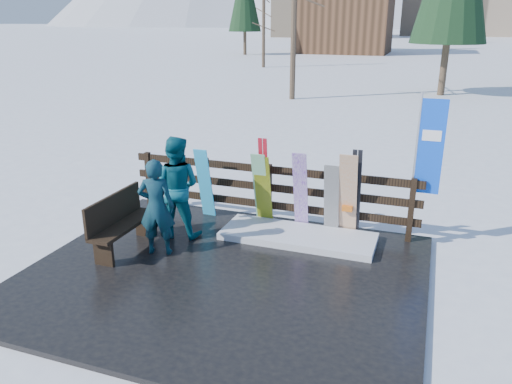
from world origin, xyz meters
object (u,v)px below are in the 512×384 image
at_px(snowboard_2, 263,191).
at_px(snowboard_5, 348,196).
at_px(person_back, 176,187).
at_px(snowboard_0, 205,183).
at_px(person_front, 157,207).
at_px(snowboard_4, 331,200).
at_px(bench, 120,221).
at_px(snowboard_1, 261,190).
at_px(snowboard_3, 300,192).
at_px(rental_flag, 427,153).

distance_m(snowboard_2, snowboard_5, 1.57).
bearing_deg(snowboard_5, person_back, -162.60).
relative_size(snowboard_0, person_front, 0.90).
bearing_deg(snowboard_4, snowboard_0, 180.00).
relative_size(bench, person_front, 0.93).
height_order(snowboard_1, snowboard_2, snowboard_1).
bearing_deg(snowboard_2, snowboard_5, -0.00).
distance_m(bench, person_back, 1.13).
height_order(snowboard_0, person_front, person_front).
height_order(snowboard_2, person_front, person_front).
distance_m(snowboard_3, snowboard_5, 0.86).
height_order(bench, snowboard_5, snowboard_5).
bearing_deg(person_back, person_front, 86.34).
relative_size(snowboard_1, snowboard_4, 1.08).
height_order(snowboard_5, person_back, person_back).
bearing_deg(bench, rental_flag, 23.46).
height_order(snowboard_0, snowboard_3, snowboard_3).
xyz_separation_m(snowboard_1, person_front, (-1.21, -1.67, 0.09)).
bearing_deg(bench, snowboard_0, 67.51).
bearing_deg(person_back, bench, 47.44).
bearing_deg(person_back, snowboard_5, -170.16).
height_order(snowboard_3, snowboard_5, snowboard_5).
bearing_deg(person_back, rental_flag, -171.57).
bearing_deg(rental_flag, snowboard_1, -174.54).
bearing_deg(snowboard_4, bench, -151.08).
bearing_deg(bench, snowboard_4, 28.92).
xyz_separation_m(snowboard_0, snowboard_4, (2.47, -0.00, -0.04)).
distance_m(snowboard_2, snowboard_4, 1.28).
distance_m(snowboard_1, snowboard_2, 0.05).
relative_size(snowboard_2, snowboard_4, 1.04).
bearing_deg(person_front, person_back, -102.78).
xyz_separation_m(bench, snowboard_1, (1.87, 1.77, 0.20)).
xyz_separation_m(bench, snowboard_5, (3.49, 1.77, 0.27)).
distance_m(snowboard_0, snowboard_2, 1.19).
height_order(snowboard_3, person_back, person_back).
distance_m(snowboard_4, person_front, 3.05).
distance_m(snowboard_0, snowboard_4, 2.47).
xyz_separation_m(rental_flag, person_front, (-4.04, -1.94, -0.79)).
xyz_separation_m(snowboard_1, snowboard_2, (0.05, 0.00, -0.02)).
height_order(snowboard_3, person_front, person_front).
bearing_deg(snowboard_1, person_back, -144.51).
bearing_deg(bench, person_front, 8.47).
xyz_separation_m(bench, rental_flag, (4.70, 2.04, 1.09)).
distance_m(snowboard_1, snowboard_4, 1.33).
xyz_separation_m(snowboard_0, snowboard_1, (1.14, -0.00, 0.01)).
bearing_deg(person_front, snowboard_2, -143.78).
relative_size(rental_flag, person_front, 1.60).
relative_size(bench, snowboard_4, 1.10).
xyz_separation_m(snowboard_2, snowboard_5, (1.56, -0.00, 0.09)).
xyz_separation_m(snowboard_1, person_back, (-1.27, -0.90, 0.19)).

